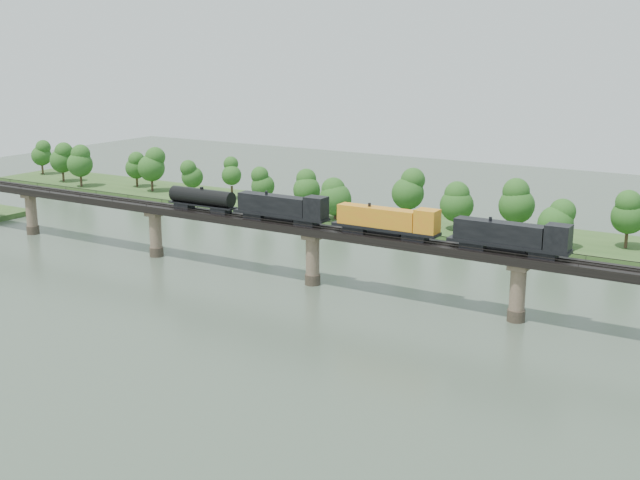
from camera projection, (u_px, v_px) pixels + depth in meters
The scene contains 6 objects.
ground at pixel (214, 331), 129.17m from camera, with size 400.00×400.00×0.00m, color #364536.
far_bank at pixel (429, 226), 199.39m from camera, with size 300.00×24.00×1.60m, color #2D4C1E.
bridge at pixel (313, 257), 152.71m from camera, with size 236.00×30.00×11.50m.
bridge_superstructure at pixel (313, 225), 151.19m from camera, with size 220.00×4.90×0.75m.
far_treeline at pixel (392, 194), 197.90m from camera, with size 289.06×17.54×13.60m.
freight_train at pixel (349, 217), 146.58m from camera, with size 82.95×3.23×5.71m.
Camera 1 is at (78.04, -95.10, 45.36)m, focal length 45.00 mm.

